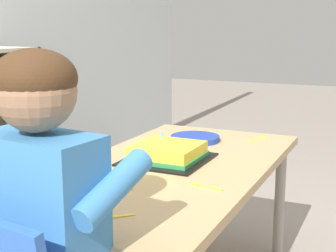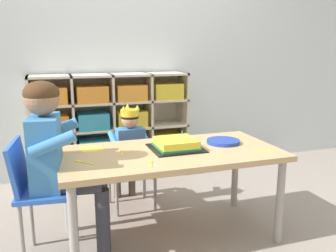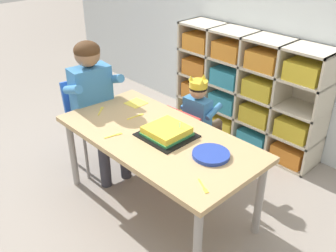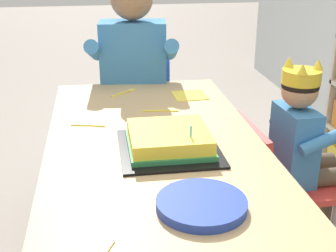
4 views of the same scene
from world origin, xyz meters
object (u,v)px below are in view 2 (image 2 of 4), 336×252
Objects in this scene: birthday_cake_on_tray at (176,145)px; fork_beside_plate_stack at (151,163)px; classroom_chair_adult_side at (38,186)px; paper_plate_stack at (223,142)px; activity_table at (170,160)px; fork_at_table_front_edge at (122,152)px; child_with_crown at (129,143)px; classroom_chair_blue at (133,166)px; fork_by_napkin at (265,151)px; adult_helper_seated at (57,151)px; fork_scattered_mid_table at (83,162)px.

fork_beside_plate_stack is at bearing -134.44° from birthday_cake_on_tray.
classroom_chair_adult_side is 1.22m from paper_plate_stack.
fork_at_table_front_edge reaches higher than activity_table.
child_with_crown reaches higher than fork_at_table_front_edge.
fork_beside_plate_stack is at bearing 83.46° from child_with_crown.
birthday_cake_on_tray reaches higher than paper_plate_stack.
paper_plate_stack is 0.70m from fork_at_table_front_edge.
classroom_chair_blue is 1.00m from fork_by_napkin.
classroom_chair_blue is 2.60× the size of paper_plate_stack.
child_with_crown is 0.59m from birthday_cake_on_tray.
classroom_chair_adult_side is (-0.67, -0.48, 0.10)m from classroom_chair_blue.
fork_at_table_front_edge is at bearing 174.89° from birthday_cake_on_tray.
birthday_cake_on_tray reaches higher than classroom_chair_blue.
child_with_crown is at bearing 136.32° from paper_plate_stack.
activity_table is 10.12× the size of fork_at_table_front_edge.
child_with_crown is 0.55m from fork_at_table_front_edge.
fork_by_napkin is 0.91m from fork_at_table_front_edge.
child_with_crown is 0.82m from adult_helper_seated.
classroom_chair_blue is 5.33× the size of fork_scattered_mid_table.
adult_helper_seated is 1.27m from fork_by_napkin.
fork_by_napkin is (0.71, -0.67, 0.24)m from classroom_chair_blue.
fork_by_napkin and fork_scattered_mid_table have the same top height.
classroom_chair_adult_side reaches higher than fork_at_table_front_edge.
classroom_chair_adult_side is 0.53m from fork_at_table_front_edge.
activity_table is 0.41m from paper_plate_stack.
paper_plate_stack is 1.89× the size of fork_by_napkin.
fork_beside_plate_stack is 0.30m from fork_at_table_front_edge.
adult_helper_seated is (0.12, -0.01, 0.20)m from classroom_chair_adult_side.
birthday_cake_on_tray reaches higher than fork_at_table_front_edge.
fork_at_table_front_edge is at bearing 75.77° from fork_scattered_mid_table.
child_with_crown is at bearing 105.93° from fork_scattered_mid_table.
adult_helper_seated is at bearing -90.00° from classroom_chair_adult_side.
adult_helper_seated is at bearing -72.14° from fork_at_table_front_edge.
fork_at_table_front_edge reaches higher than classroom_chair_blue.
classroom_chair_blue is at bearing 164.38° from fork_at_table_front_edge.
paper_plate_stack reaches higher than fork_by_napkin.
paper_plate_stack is at bearing 126.20° from fork_beside_plate_stack.
child_with_crown reaches higher than classroom_chair_adult_side.
child_with_crown is at bearing -90.30° from classroom_chair_blue.
classroom_chair_adult_side reaches higher than fork_beside_plate_stack.
activity_table is at bearing 83.10° from fork_at_table_front_edge.
fork_scattered_mid_table is at bearing 20.20° from fork_by_napkin.
classroom_chair_blue is at bearing 100.89° from fork_scattered_mid_table.
birthday_cake_on_tray reaches higher than fork_by_napkin.
classroom_chair_adult_side is 5.26× the size of fork_at_table_front_edge.
birthday_cake_on_tray is (0.19, -0.44, 0.26)m from classroom_chair_blue.
activity_table is 4.26× the size of birthday_cake_on_tray.
fork_by_napkin is at bearing 79.37° from fork_at_table_front_edge.
paper_plate_stack is 1.83× the size of fork_beside_plate_stack.
paper_plate_stack is at bearing 4.20° from birthday_cake_on_tray.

